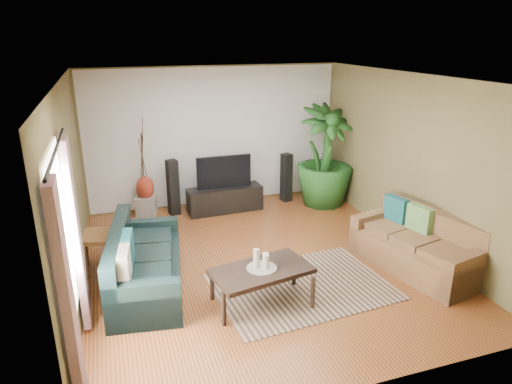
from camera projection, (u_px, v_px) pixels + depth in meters
name	position (u px, v px, depth m)	size (l,w,h in m)	color
floor	(260.00, 262.00, 6.87)	(5.50, 5.50, 0.00)	brown
ceiling	(261.00, 78.00, 5.98)	(5.50, 5.50, 0.00)	white
wall_back	(215.00, 137.00, 8.89)	(5.00, 5.00, 0.00)	brown
wall_front	(363.00, 265.00, 3.96)	(5.00, 5.00, 0.00)	brown
wall_left	(71.00, 195.00, 5.68)	(5.50, 5.50, 0.00)	brown
wall_right	(411.00, 162.00, 7.17)	(5.50, 5.50, 0.00)	brown
backwall_panel	(215.00, 137.00, 8.88)	(4.90, 4.90, 0.00)	white
window_pane	(64.00, 244.00, 4.24)	(1.80, 1.80, 0.00)	white
curtain_near	(69.00, 310.00, 3.66)	(0.08, 0.35, 2.20)	gray
curtain_far	(76.00, 236.00, 5.01)	(0.08, 0.35, 2.20)	gray
curtain_rod	(56.00, 150.00, 3.96)	(0.03, 0.03, 1.90)	black
sofa_left	(146.00, 259.00, 6.06)	(2.04, 0.87, 0.85)	black
sofa_right	(416.00, 242.00, 6.53)	(1.85, 0.83, 0.85)	brown
area_rug	(302.00, 287.00, 6.19)	(2.32, 1.64, 0.01)	tan
coffee_table	(262.00, 286.00, 5.73)	(1.22, 0.66, 0.50)	black
candle_tray	(262.00, 268.00, 5.64)	(0.38, 0.38, 0.02)	gray
candle_tall	(256.00, 258.00, 5.61)	(0.08, 0.08, 0.24)	beige
candle_mid	(266.00, 262.00, 5.59)	(0.08, 0.08, 0.19)	beige
candle_short	(265.00, 259.00, 5.69)	(0.08, 0.08, 0.16)	white
tv_stand	(225.00, 199.00, 8.77)	(1.43, 0.43, 0.48)	black
television	(224.00, 172.00, 8.61)	(1.05, 0.06, 0.62)	black
speaker_left	(173.00, 187.00, 8.54)	(0.19, 0.21, 1.05)	black
speaker_right	(286.00, 178.00, 9.24)	(0.18, 0.20, 0.99)	black
potted_plant	(325.00, 156.00, 8.89)	(1.11, 1.11, 1.98)	#194717
plant_pot	(323.00, 197.00, 9.17)	(0.37, 0.37, 0.28)	black
pedestal	(147.00, 205.00, 8.63)	(0.36, 0.36, 0.36)	gray
vase	(145.00, 188.00, 8.51)	(0.33, 0.33, 0.46)	maroon
side_table	(101.00, 251.00, 6.59)	(0.52, 0.52, 0.55)	brown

